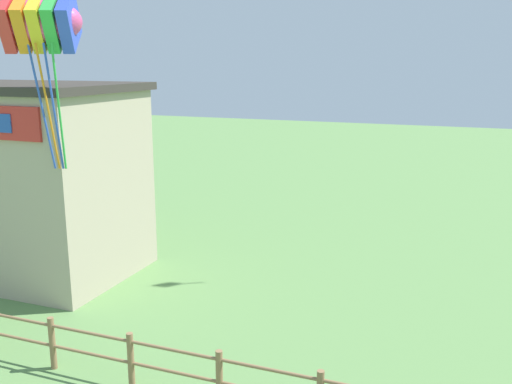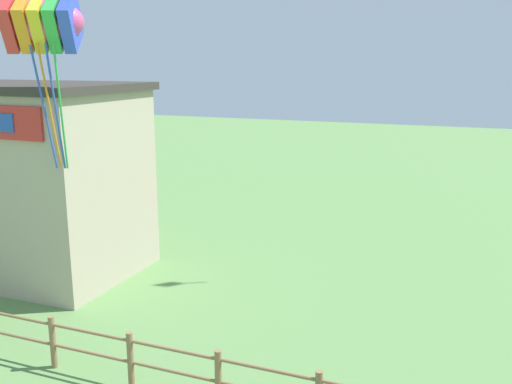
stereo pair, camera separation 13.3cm
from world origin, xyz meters
TOP-DOWN VIEW (x-y plane):
  - wooden_fence at (0.00, 6.15)m, footprint 16.42×0.14m
  - seaside_building at (-9.24, 10.95)m, footprint 7.57×4.79m
  - kite_rainbow_parafoil at (-5.80, 8.57)m, footprint 2.48×2.25m

SIDE VIEW (x-z plane):
  - wooden_fence at x=0.00m, z-range 0.08..1.30m
  - seaside_building at x=-9.24m, z-range 0.02..6.07m
  - kite_rainbow_parafoil at x=-5.80m, z-range 5.43..9.84m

